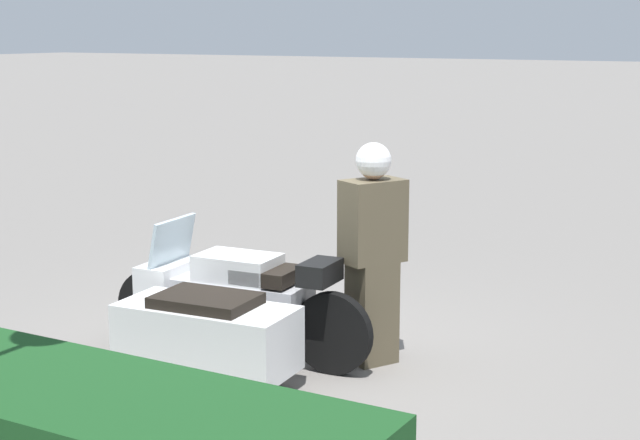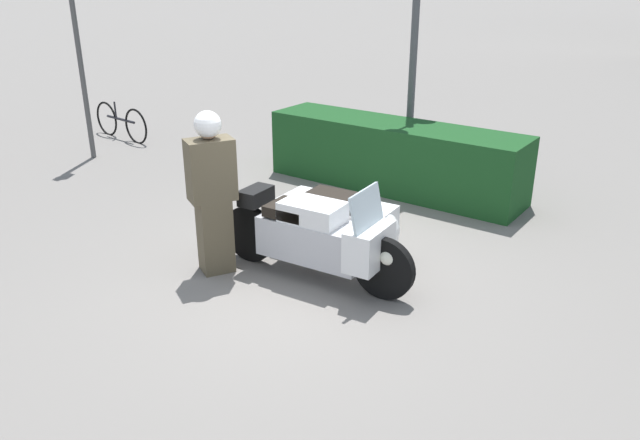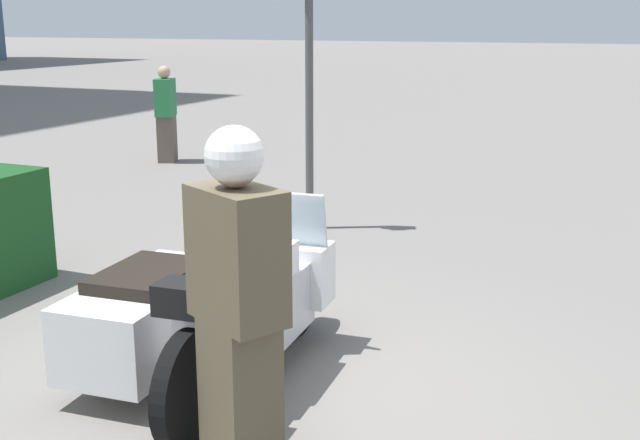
{
  "view_description": "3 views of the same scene",
  "coord_description": "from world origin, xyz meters",
  "px_view_note": "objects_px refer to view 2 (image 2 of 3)",
  "views": [
    {
      "loc": [
        -4.36,
        6.68,
        2.77
      ],
      "look_at": [
        -0.12,
        -0.75,
        1.1
      ],
      "focal_mm": 55.0,
      "sensor_mm": 36.0,
      "label": 1
    },
    {
      "loc": [
        3.95,
        -4.98,
        3.27
      ],
      "look_at": [
        0.86,
        -0.69,
        1.11
      ],
      "focal_mm": 35.0,
      "sensor_mm": 36.0,
      "label": 2
    },
    {
      "loc": [
        -4.16,
        -2.31,
        2.35
      ],
      "look_at": [
        0.79,
        -0.17,
        1.0
      ],
      "focal_mm": 45.0,
      "sensor_mm": 36.0,
      "label": 3
    }
  ],
  "objects_px": {
    "police_motorcycle": "(332,229)",
    "officer_rider": "(212,190)",
    "bicycle_parked": "(121,122)",
    "hedge_bush_curbside": "(394,156)",
    "traffic_light_far": "(77,32)"
  },
  "relations": [
    {
      "from": "police_motorcycle",
      "to": "traffic_light_far",
      "type": "xyz_separation_m",
      "value": [
        -6.1,
        1.12,
        1.75
      ]
    },
    {
      "from": "hedge_bush_curbside",
      "to": "traffic_light_far",
      "type": "bearing_deg",
      "value": -161.82
    },
    {
      "from": "bicycle_parked",
      "to": "hedge_bush_curbside",
      "type": "bearing_deg",
      "value": 9.96
    },
    {
      "from": "officer_rider",
      "to": "traffic_light_far",
      "type": "height_order",
      "value": "traffic_light_far"
    },
    {
      "from": "officer_rider",
      "to": "traffic_light_far",
      "type": "distance_m",
      "value": 5.58
    },
    {
      "from": "police_motorcycle",
      "to": "hedge_bush_curbside",
      "type": "relative_size",
      "value": 0.59
    },
    {
      "from": "bicycle_parked",
      "to": "traffic_light_far",
      "type": "bearing_deg",
      "value": -54.5
    },
    {
      "from": "hedge_bush_curbside",
      "to": "bicycle_parked",
      "type": "height_order",
      "value": "hedge_bush_curbside"
    },
    {
      "from": "police_motorcycle",
      "to": "bicycle_parked",
      "type": "distance_m",
      "value": 7.18
    },
    {
      "from": "hedge_bush_curbside",
      "to": "traffic_light_far",
      "type": "xyz_separation_m",
      "value": [
        -5.29,
        -1.74,
        1.7
      ]
    },
    {
      "from": "hedge_bush_curbside",
      "to": "bicycle_parked",
      "type": "bearing_deg",
      "value": -174.58
    },
    {
      "from": "police_motorcycle",
      "to": "bicycle_parked",
      "type": "height_order",
      "value": "police_motorcycle"
    },
    {
      "from": "police_motorcycle",
      "to": "traffic_light_far",
      "type": "relative_size",
      "value": 0.72
    },
    {
      "from": "police_motorcycle",
      "to": "officer_rider",
      "type": "xyz_separation_m",
      "value": [
        -1.03,
        -0.85,
        0.51
      ]
    },
    {
      "from": "police_motorcycle",
      "to": "officer_rider",
      "type": "relative_size",
      "value": 1.31
    }
  ]
}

